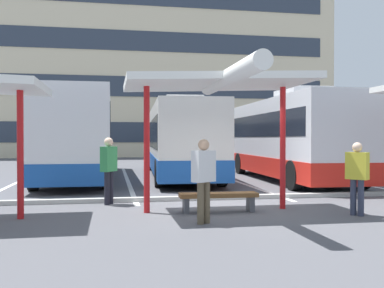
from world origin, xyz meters
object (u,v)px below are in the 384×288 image
waiting_shelter_1 (219,84)px  waiting_passenger_1 (357,173)px  coach_bus_2 (290,139)px  waiting_passenger_0 (204,174)px  bench_1 (219,197)px  waiting_passenger_2 (109,165)px  coach_bus_1 (180,142)px  coach_bus_0 (80,137)px

waiting_shelter_1 → waiting_passenger_1: waiting_shelter_1 is taller
coach_bus_2 → waiting_passenger_0: size_ratio=6.02×
coach_bus_2 → waiting_passenger_1: size_ratio=6.30×
bench_1 → waiting_passenger_1: waiting_passenger_1 is taller
coach_bus_2 → waiting_shelter_1: 8.77m
waiting_passenger_0 → waiting_passenger_2: waiting_passenger_2 is taller
waiting_passenger_0 → waiting_passenger_1: 3.59m
coach_bus_1 → waiting_passenger_1: bearing=-77.3°
waiting_shelter_1 → coach_bus_0: bearing=111.2°
waiting_passenger_0 → waiting_passenger_2: (-1.91, 2.99, 0.02)m
coach_bus_0 → coach_bus_1: bearing=-1.6°
waiting_shelter_1 → waiting_passenger_1: 3.70m
coach_bus_1 → waiting_shelter_1: bearing=-93.2°
waiting_passenger_0 → coach_bus_2: bearing=57.5°
coach_bus_0 → waiting_shelter_1: bearing=-68.8°
coach_bus_2 → bench_1: bearing=-123.7°
coach_bus_0 → waiting_shelter_1: size_ratio=2.68×
coach_bus_1 → waiting_passenger_1: coach_bus_1 is taller
coach_bus_0 → waiting_passenger_1: (6.74, -10.75, -0.85)m
waiting_passenger_0 → waiting_passenger_1: size_ratio=1.05×
coach_bus_0 → waiting_passenger_1: coach_bus_0 is taller
coach_bus_1 → waiting_passenger_0: bearing=-96.1°
waiting_shelter_1 → waiting_passenger_0: size_ratio=2.69×
waiting_passenger_0 → waiting_passenger_1: bearing=5.0°
waiting_passenger_0 → waiting_passenger_1: (3.57, 0.31, -0.05)m
coach_bus_2 → waiting_passenger_0: (-5.42, -8.51, -0.68)m
coach_bus_1 → bench_1: bearing=-93.2°
bench_1 → waiting_passenger_0: size_ratio=1.08×
waiting_passenger_1 → waiting_passenger_0: bearing=-175.0°
coach_bus_0 → coach_bus_2: size_ratio=1.20×
bench_1 → waiting_passenger_2: 3.11m
waiting_shelter_1 → waiting_passenger_0: waiting_shelter_1 is taller
coach_bus_0 → waiting_shelter_1: (3.80, -9.79, 1.20)m
waiting_passenger_0 → waiting_passenger_2: 3.54m
bench_1 → waiting_passenger_2: waiting_passenger_2 is taller
waiting_passenger_1 → coach_bus_2: bearing=77.3°
coach_bus_1 → waiting_passenger_2: bearing=-111.2°
coach_bus_1 → waiting_shelter_1: coach_bus_1 is taller
waiting_passenger_2 → waiting_passenger_0: bearing=-57.5°
coach_bus_2 → waiting_shelter_1: (-4.78, -7.24, 1.30)m
waiting_shelter_1 → waiting_passenger_2: waiting_shelter_1 is taller
waiting_passenger_2 → waiting_shelter_1: bearing=-34.0°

